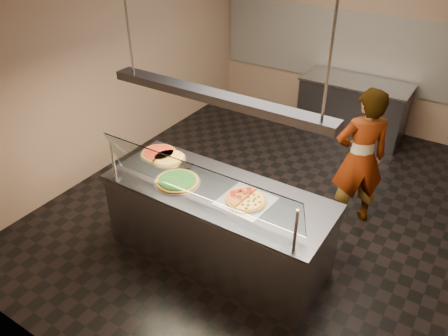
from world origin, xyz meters
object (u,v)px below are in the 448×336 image
Objects in this scene: serving_counter at (218,225)px; half_pizza_sausage at (254,202)px; pizza_spinach at (177,181)px; sneeze_guard at (197,182)px; pizza_spatula at (184,161)px; pizza_cheese at (169,158)px; worker at (360,159)px; half_pizza_pepperoni at (238,195)px; heat_lamp_housing at (217,97)px; perforated_tray at (246,201)px; pizza_tomato at (159,153)px; prep_table at (352,108)px.

half_pizza_sausage is (0.44, -0.01, 0.49)m from serving_counter.
sneeze_guard is at bearing -28.18° from pizza_spinach.
pizza_cheese is at bearing -171.85° from pizza_spatula.
pizza_spatula is at bearing -0.24° from worker.
sneeze_guard is 1.01m from pizza_cheese.
worker is at bearing 35.23° from pizza_cheese.
heat_lamp_housing is (-0.25, 0.01, 0.99)m from half_pizza_pepperoni.
pizza_spinach is (-0.43, 0.23, -0.28)m from sneeze_guard.
pizza_cheese is (-1.05, 0.21, -0.02)m from half_pizza_pepperoni.
heat_lamp_housing is at bearing 177.91° from perforated_tray.
half_pizza_sausage is 1.43m from pizza_tomato.
perforated_tray is at bearing -1.20° from half_pizza_pepperoni.
sneeze_guard is 1.16m from pizza_tomato.
perforated_tray is (0.34, 0.33, -0.29)m from sneeze_guard.
pizza_cheese is at bearing -2.73° from worker.
pizza_spinach is at bearing -165.15° from serving_counter.
serving_counter is 5.68× the size of pizza_tomato.
sneeze_guard is 5.25× the size of half_pizza_pepperoni.
half_pizza_pepperoni is 1.00× the size of half_pizza_sausage.
heat_lamp_housing is at bearing -14.20° from pizza_cheese.
half_pizza_pepperoni is 3.78m from prep_table.
sneeze_guard is 0.61m from half_pizza_sausage.
perforated_tray is 0.10m from half_pizza_sausage.
pizza_tomato is (-0.97, 0.58, -0.28)m from sneeze_guard.
serving_counter is at bearing 177.91° from perforated_tray.
pizza_spinach is 0.28× the size of worker.
half_pizza_pepperoni is 0.68m from pizza_spinach.
pizza_spinach is at bearing -99.63° from prep_table.
pizza_spinach is at bearing -171.31° from half_pizza_pepperoni.
pizza_cheese is 0.93× the size of pizza_tomato.
serving_counter is at bearing 90.00° from sneeze_guard.
pizza_spatula reaches higher than prep_table.
pizza_tomato is (-0.97, 0.23, 0.48)m from serving_counter.
pizza_cheese reaches higher than prep_table.
pizza_cheese is (-0.37, 0.32, -0.00)m from pizza_spinach.
sneeze_guard is at bearing -136.09° from perforated_tray.
serving_counter is at bearing -13.43° from pizza_tomato.
perforated_tray is at bearing -88.18° from prep_table.
half_pizza_pepperoni is 1.78× the size of pizza_spatula.
serving_counter is 1.38× the size of worker.
half_pizza_pepperoni reaches higher than pizza_tomato.
sneeze_guard reaches higher than pizza_spinach.
worker is (0.77, 1.50, -0.09)m from half_pizza_pepperoni.
sneeze_guard is 4.20× the size of perforated_tray.
perforated_tray is 1.25× the size of half_pizza_pepperoni.
heat_lamp_housing is (0.61, -0.23, 0.99)m from pizza_spatula.
sneeze_guard is 5.11× the size of pizza_tomato.
sneeze_guard is 1.24× the size of worker.
sneeze_guard is 2.12m from worker.
worker is at bearing 62.83° from half_pizza_pepperoni.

